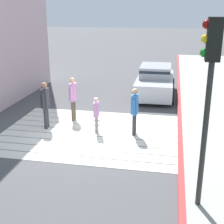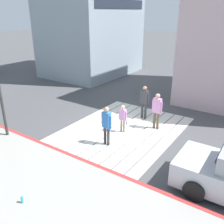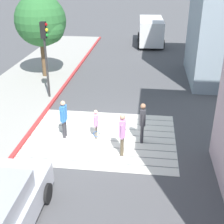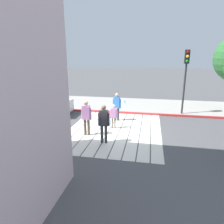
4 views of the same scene
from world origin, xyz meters
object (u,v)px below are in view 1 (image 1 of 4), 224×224
(pedestrian_adult_trailing, at_px, (45,102))
(pedestrian_child_with_racket, at_px, (96,113))
(traffic_light_corner, at_px, (209,79))
(car_parked_near_curb, at_px, (155,82))
(pedestrian_adult_lead, at_px, (73,96))
(pedestrian_adult_side, at_px, (135,108))

(pedestrian_adult_trailing, distance_m, pedestrian_child_with_racket, 2.00)
(pedestrian_child_with_racket, bearing_deg, traffic_light_corner, 129.57)
(pedestrian_adult_trailing, relative_size, pedestrian_child_with_racket, 1.33)
(car_parked_near_curb, distance_m, pedestrian_child_with_racket, 5.80)
(car_parked_near_curb, xyz_separation_m, pedestrian_child_with_racket, (1.77, 5.52, 0.03))
(car_parked_near_curb, xyz_separation_m, pedestrian_adult_trailing, (3.74, 5.45, 0.31))
(car_parked_near_curb, bearing_deg, pedestrian_adult_trailing, 55.50)
(car_parked_near_curb, relative_size, pedestrian_adult_lead, 2.42)
(pedestrian_adult_lead, xyz_separation_m, pedestrian_child_with_racket, (-1.23, 1.13, -0.27))
(traffic_light_corner, relative_size, pedestrian_adult_side, 2.46)
(traffic_light_corner, height_order, pedestrian_adult_side, traffic_light_corner)
(pedestrian_adult_side, xyz_separation_m, pedestrian_child_with_racket, (1.39, 0.06, -0.24))
(car_parked_near_curb, xyz_separation_m, pedestrian_adult_side, (0.39, 5.46, 0.27))
(car_parked_near_curb, relative_size, pedestrian_adult_trailing, 2.40)
(car_parked_near_curb, bearing_deg, pedestrian_adult_side, 85.97)
(car_parked_near_curb, relative_size, pedestrian_child_with_racket, 3.20)
(pedestrian_adult_side, bearing_deg, car_parked_near_curb, -94.03)
(pedestrian_adult_lead, relative_size, pedestrian_child_with_racket, 1.32)
(pedestrian_adult_trailing, bearing_deg, pedestrian_adult_lead, -125.21)
(car_parked_near_curb, height_order, pedestrian_adult_side, pedestrian_adult_side)
(car_parked_near_curb, bearing_deg, pedestrian_adult_lead, 55.67)
(pedestrian_adult_lead, height_order, pedestrian_adult_trailing, pedestrian_adult_trailing)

